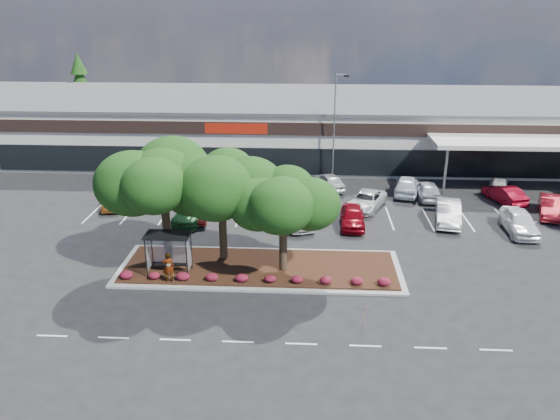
# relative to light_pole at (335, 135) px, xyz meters

# --- Properties ---
(ground) EXTENTS (160.00, 160.00, 0.00)m
(ground) POSITION_rel_light_pole_xyz_m (-3.38, -23.09, -4.48)
(ground) COLOR black
(ground) RESTS_ON ground
(retail_store) EXTENTS (80.40, 25.20, 6.25)m
(retail_store) POSITION_rel_light_pole_xyz_m (-3.32, 10.82, -1.33)
(retail_store) COLOR white
(retail_store) RESTS_ON ground
(landscape_island) EXTENTS (18.00, 6.00, 0.26)m
(landscape_island) POSITION_rel_light_pole_xyz_m (-5.38, -19.09, -4.36)
(landscape_island) COLOR #9C9C97
(landscape_island) RESTS_ON ground
(lane_markings) EXTENTS (33.12, 20.06, 0.01)m
(lane_markings) POSITION_rel_light_pole_xyz_m (-3.52, -12.66, -4.48)
(lane_markings) COLOR silver
(lane_markings) RESTS_ON ground
(shrub_row) EXTENTS (17.00, 0.80, 0.50)m
(shrub_row) POSITION_rel_light_pole_xyz_m (-5.38, -21.19, -3.97)
(shrub_row) COLOR maroon
(shrub_row) RESTS_ON landscape_island
(bus_shelter) EXTENTS (2.75, 1.55, 2.59)m
(bus_shelter) POSITION_rel_light_pole_xyz_m (-10.88, -20.14, -2.18)
(bus_shelter) COLOR black
(bus_shelter) RESTS_ON landscape_island
(island_tree_west) EXTENTS (7.20, 7.20, 7.89)m
(island_tree_west) POSITION_rel_light_pole_xyz_m (-11.38, -18.59, -0.28)
(island_tree_west) COLOR #153C13
(island_tree_west) RESTS_ON landscape_island
(island_tree_mid) EXTENTS (6.60, 6.60, 7.32)m
(island_tree_mid) POSITION_rel_light_pole_xyz_m (-7.88, -17.89, -0.56)
(island_tree_mid) COLOR #153C13
(island_tree_mid) RESTS_ON landscape_island
(island_tree_east) EXTENTS (5.80, 5.80, 6.50)m
(island_tree_east) POSITION_rel_light_pole_xyz_m (-3.88, -19.39, -0.97)
(island_tree_east) COLOR #153C13
(island_tree_east) RESTS_ON landscape_island
(conifer_north_west) EXTENTS (4.40, 4.40, 10.00)m
(conifer_north_west) POSITION_rel_light_pole_xyz_m (-33.38, 22.91, 0.52)
(conifer_north_west) COLOR #153C13
(conifer_north_west) RESTS_ON ground
(person_waiting) EXTENTS (0.76, 0.57, 1.90)m
(person_waiting) POSITION_rel_light_pole_xyz_m (-10.67, -21.39, -3.27)
(person_waiting) COLOR #594C47
(person_waiting) RESTS_ON landscape_island
(light_pole) EXTENTS (1.43, 0.56, 10.10)m
(light_pole) POSITION_rel_light_pole_xyz_m (0.00, 0.00, 0.00)
(light_pole) COLOR #9C9C97
(light_pole) RESTS_ON ground
(survey_stake) EXTENTS (0.07, 0.14, 1.08)m
(survey_stake) POSITION_rel_light_pole_xyz_m (0.71, -25.16, -3.79)
(survey_stake) COLOR tan
(survey_stake) RESTS_ON ground
(car_0) EXTENTS (2.00, 4.23, 1.34)m
(car_0) POSITION_rel_light_pole_xyz_m (-18.52, -8.33, -3.81)
(car_0) COLOR brown
(car_0) RESTS_ON ground
(car_1) EXTENTS (2.53, 5.31, 1.49)m
(car_1) POSITION_rel_light_pole_xyz_m (-11.47, -10.92, -3.73)
(car_1) COLOR #225726
(car_1) RESTS_ON ground
(car_2) EXTENTS (1.92, 4.57, 1.47)m
(car_2) POSITION_rel_light_pole_xyz_m (-10.98, -10.51, -3.75)
(car_2) COLOR maroon
(car_2) RESTS_ON ground
(car_3) EXTENTS (3.40, 5.33, 1.69)m
(car_3) POSITION_rel_light_pole_xyz_m (-3.34, -11.40, -3.64)
(car_3) COLOR silver
(car_3) RESTS_ON ground
(car_4) EXTENTS (1.99, 4.58, 1.54)m
(car_4) POSITION_rel_light_pole_xyz_m (1.02, -11.41, -3.71)
(car_4) COLOR maroon
(car_4) RESTS_ON ground
(car_5) EXTENTS (4.10, 5.53, 1.40)m
(car_5) POSITION_rel_light_pole_xyz_m (2.43, -7.52, -3.78)
(car_5) COLOR silver
(car_5) RESTS_ON ground
(car_6) EXTENTS (2.66, 5.29, 1.66)m
(car_6) POSITION_rel_light_pole_xyz_m (8.46, -10.26, -3.65)
(car_6) COLOR silver
(car_6) RESTS_ON ground
(car_7) EXTENTS (2.16, 5.01, 1.68)m
(car_7) POSITION_rel_light_pole_xyz_m (13.27, -11.97, -3.64)
(car_7) COLOR white
(car_7) RESTS_ON ground
(car_8) EXTENTS (3.12, 5.07, 1.58)m
(car_8) POSITION_rel_light_pole_xyz_m (17.02, -8.39, -3.69)
(car_8) COLOR maroon
(car_8) RESTS_ON ground
(car_9) EXTENTS (1.93, 4.34, 1.38)m
(car_9) POSITION_rel_light_pole_xyz_m (-18.22, -2.14, -3.79)
(car_9) COLOR navy
(car_9) RESTS_ON ground
(car_10) EXTENTS (3.48, 5.61, 1.45)m
(car_10) POSITION_rel_light_pole_xyz_m (-8.92, -1.72, -3.76)
(car_10) COLOR silver
(car_10) RESTS_ON ground
(car_11) EXTENTS (3.23, 5.90, 1.57)m
(car_11) POSITION_rel_light_pole_xyz_m (-8.68, -3.78, -3.70)
(car_11) COLOR #BEBEBE
(car_11) RESTS_ON ground
(car_12) EXTENTS (1.81, 4.30, 1.38)m
(car_12) POSITION_rel_light_pole_xyz_m (-5.14, -4.75, -3.79)
(car_12) COLOR #4C4D53
(car_12) RESTS_ON ground
(car_13) EXTENTS (3.21, 4.82, 1.52)m
(car_13) POSITION_rel_light_pole_xyz_m (-0.51, -2.63, -3.72)
(car_13) COLOR #B9B9B9
(car_13) RESTS_ON ground
(car_14) EXTENTS (1.92, 4.66, 1.58)m
(car_14) POSITION_rel_light_pole_xyz_m (7.94, -4.70, -3.69)
(car_14) COLOR #B2B6BE
(car_14) RESTS_ON ground
(car_15) EXTENTS (3.10, 5.35, 1.71)m
(car_15) POSITION_rel_light_pole_xyz_m (6.37, -3.64, -3.63)
(car_15) COLOR silver
(car_15) RESTS_ON ground
(car_16) EXTENTS (2.77, 4.78, 1.49)m
(car_16) POSITION_rel_light_pole_xyz_m (14.35, -5.39, -3.74)
(car_16) COLOR maroon
(car_16) RESTS_ON ground
(car_17) EXTENTS (2.65, 4.17, 1.32)m
(car_17) POSITION_rel_light_pole_xyz_m (14.76, -2.52, -3.82)
(car_17) COLOR white
(car_17) RESTS_ON ground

